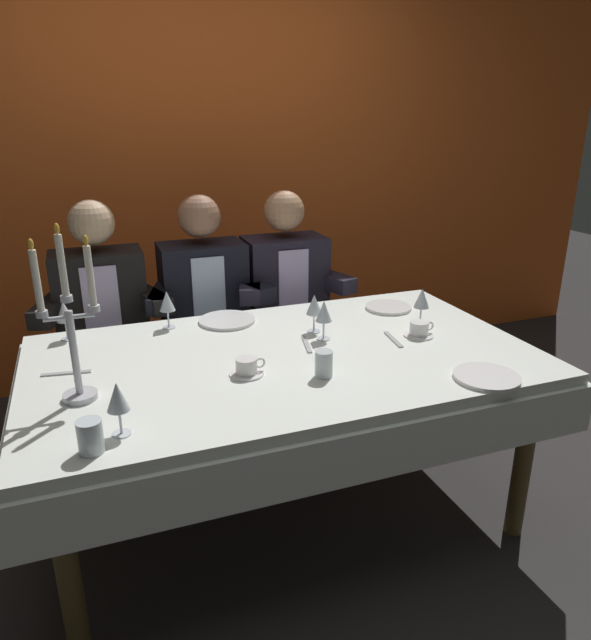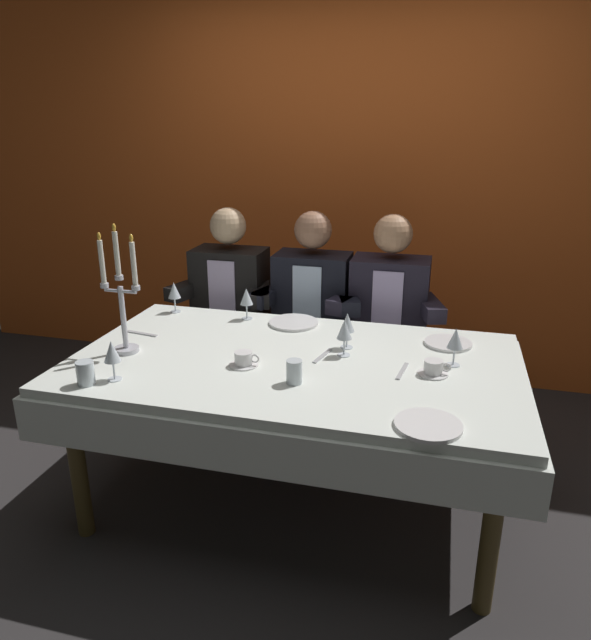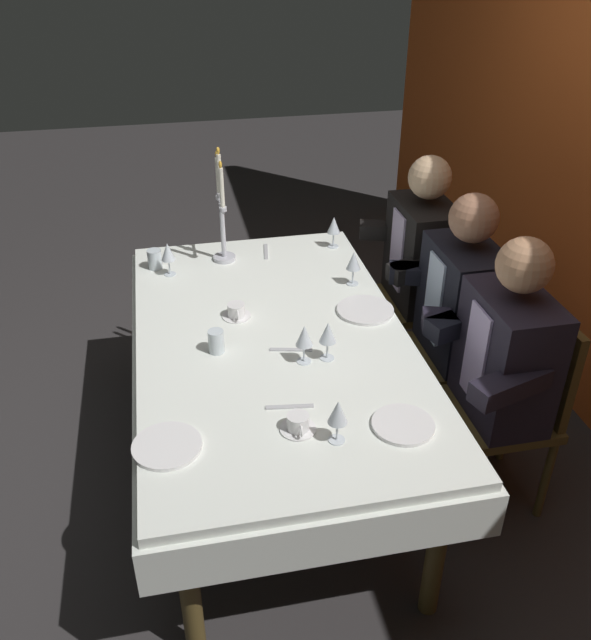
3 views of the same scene
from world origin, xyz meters
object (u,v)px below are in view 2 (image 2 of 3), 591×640
dinner_plate_0 (294,323)px  dinner_plate_2 (448,343)px  seated_diner_0 (231,292)px  wine_glass_2 (455,339)px  wine_glass_5 (174,291)px  dining_table (294,383)px  coffee_cup_0 (244,359)px  wine_glass_0 (112,353)px  wine_glass_1 (344,331)px  wine_glass_4 (347,323)px  dinner_plate_1 (428,425)px  seated_diner_1 (313,299)px  seated_diner_2 (389,305)px  water_tumbler_1 (294,372)px  candelabra (122,302)px  wine_glass_3 (246,298)px  water_tumbler_0 (85,373)px  coffee_cup_1 (434,368)px

dinner_plate_0 → dinner_plate_2: (0.76, -0.09, 0.00)m
seated_diner_0 → dinner_plate_0: bearing=-41.9°
wine_glass_2 → wine_glass_5: same height
dining_table → coffee_cup_0: 0.27m
dinner_plate_2 → wine_glass_0: 1.47m
wine_glass_1 → wine_glass_4: (-0.00, 0.09, 0.00)m
wine_glass_0 → dinner_plate_1: bearing=-3.1°
seated_diner_1 → seated_diner_2: 0.44m
seated_diner_0 → water_tumbler_1: bearing=-58.5°
candelabra → seated_diner_1: candelabra is taller
dinner_plate_0 → wine_glass_3: bearing=176.9°
dinner_plate_1 → water_tumbler_1: (-0.52, 0.22, 0.04)m
dinner_plate_0 → wine_glass_4: 0.41m
wine_glass_5 → seated_diner_0: size_ratio=0.13×
dining_table → wine_glass_2: bearing=8.5°
water_tumbler_0 → seated_diner_1: 1.46m
dinner_plate_2 → seated_diner_1: (-0.76, 0.55, -0.01)m
wine_glass_0 → seated_diner_2: 1.59m
coffee_cup_1 → water_tumbler_0: bearing=-161.5°
seated_diner_1 → wine_glass_5: bearing=-146.4°
dinner_plate_1 → coffee_cup_0: coffee_cup_0 is taller
coffee_cup_1 → seated_diner_1: (-0.71, 0.90, -0.03)m
seated_diner_0 → dining_table: bearing=-54.7°
dining_table → coffee_cup_1: coffee_cup_1 is taller
wine_glass_5 → seated_diner_1: seated_diner_1 is taller
dinner_plate_0 → wine_glass_1: bearing=-47.0°
coffee_cup_0 → seated_diner_2: 1.13m
water_tumbler_1 → coffee_cup_0: 0.27m
wine_glass_1 → coffee_cup_1: bearing=-15.1°
dinner_plate_2 → wine_glass_2: bearing=-84.4°
seated_diner_2 → coffee_cup_1: bearing=-73.2°
wine_glass_0 → wine_glass_1: (0.83, 0.47, 0.00)m
coffee_cup_0 → seated_diner_2: seated_diner_2 is taller
dining_table → wine_glass_0: bearing=-148.6°
dining_table → coffee_cup_0: size_ratio=14.70×
wine_glass_2 → seated_diner_1: (-0.79, 0.79, -0.12)m
dinner_plate_0 → coffee_cup_1: size_ratio=1.88×
water_tumbler_1 → seated_diner_2: bearing=77.3°
dining_table → candelabra: bearing=-171.2°
wine_glass_0 → wine_glass_4: 1.01m
wine_glass_3 → water_tumbler_1: wine_glass_3 is taller
dinner_plate_1 → seated_diner_1: seated_diner_1 is taller
wine_glass_1 → seated_diner_2: (0.11, 0.80, -0.12)m
wine_glass_3 → dining_table: bearing=-50.1°
coffee_cup_0 → seated_diner_0: (-0.44, 1.01, -0.03)m
dining_table → seated_diner_2: size_ratio=1.56×
candelabra → wine_glass_1: (0.94, 0.20, -0.12)m
coffee_cup_0 → seated_diner_1: seated_diner_1 is taller
dinner_plate_0 → wine_glass_1: wine_glass_1 is taller
candelabra → wine_glass_0: candelabra is taller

